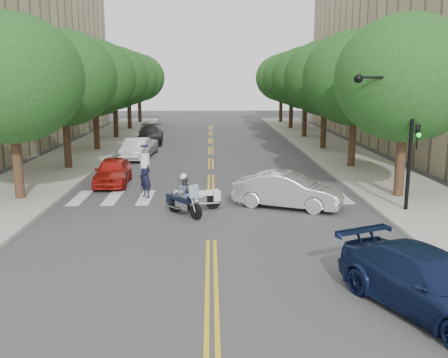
{
  "coord_description": "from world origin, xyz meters",
  "views": [
    {
      "loc": [
        -0.01,
        -16.61,
        5.59
      ],
      "look_at": [
        0.56,
        4.44,
        1.3
      ],
      "focal_mm": 40.0,
      "sensor_mm": 36.0,
      "label": 1
    }
  ],
  "objects_px": {
    "motorcycle_police": "(183,197)",
    "officer_standing": "(145,177)",
    "motorcycle_parked": "(199,198)",
    "convertible": "(287,190)",
    "sedan_blue": "(429,283)"
  },
  "relations": [
    {
      "from": "motorcycle_police",
      "to": "sedan_blue",
      "type": "bearing_deg",
      "value": 86.88
    },
    {
      "from": "sedan_blue",
      "to": "officer_standing",
      "type": "bearing_deg",
      "value": 101.34
    },
    {
      "from": "officer_standing",
      "to": "convertible",
      "type": "distance_m",
      "value": 6.73
    },
    {
      "from": "motorcycle_police",
      "to": "convertible",
      "type": "height_order",
      "value": "motorcycle_police"
    },
    {
      "from": "motorcycle_parked",
      "to": "convertible",
      "type": "distance_m",
      "value": 3.86
    },
    {
      "from": "officer_standing",
      "to": "motorcycle_police",
      "type": "bearing_deg",
      "value": -8.81
    },
    {
      "from": "motorcycle_police",
      "to": "officer_standing",
      "type": "xyz_separation_m",
      "value": [
        -1.94,
        3.12,
        0.22
      ]
    },
    {
      "from": "convertible",
      "to": "officer_standing",
      "type": "bearing_deg",
      "value": 96.4
    },
    {
      "from": "motorcycle_parked",
      "to": "officer_standing",
      "type": "distance_m",
      "value": 3.48
    },
    {
      "from": "motorcycle_parked",
      "to": "motorcycle_police",
      "type": "bearing_deg",
      "value": 128.23
    },
    {
      "from": "motorcycle_police",
      "to": "motorcycle_parked",
      "type": "relative_size",
      "value": 0.82
    },
    {
      "from": "officer_standing",
      "to": "sedan_blue",
      "type": "height_order",
      "value": "officer_standing"
    },
    {
      "from": "convertible",
      "to": "sedan_blue",
      "type": "relative_size",
      "value": 0.91
    },
    {
      "from": "motorcycle_parked",
      "to": "sedan_blue",
      "type": "xyz_separation_m",
      "value": [
        5.73,
        -9.7,
        0.24
      ]
    },
    {
      "from": "motorcycle_parked",
      "to": "convertible",
      "type": "xyz_separation_m",
      "value": [
        3.84,
        0.29,
        0.26
      ]
    }
  ]
}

